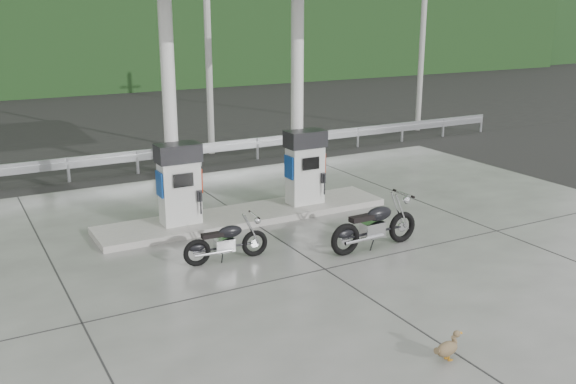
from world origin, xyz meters
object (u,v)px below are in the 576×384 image
gas_pump_right (305,167)px  motorcycle_right (226,242)px  gas_pump_left (179,184)px  duck (447,349)px  motorcycle_left (375,226)px

gas_pump_right → motorcycle_right: 3.83m
gas_pump_left → gas_pump_right: (3.20, 0.00, 0.00)m
duck → motorcycle_right: bearing=96.5°
motorcycle_right → motorcycle_left: bearing=-12.4°
gas_pump_right → duck: bearing=-104.5°
gas_pump_left → gas_pump_right: 3.20m
gas_pump_left → duck: (1.36, -7.10, -0.88)m
gas_pump_left → gas_pump_right: size_ratio=1.00×
gas_pump_left → duck: bearing=-79.2°
gas_pump_right → motorcycle_right: (-3.06, -2.20, -0.67)m
gas_pump_left → motorcycle_left: 4.36m
motorcycle_left → gas_pump_right: bearing=85.6°
motorcycle_left → motorcycle_right: bearing=162.0°
gas_pump_left → gas_pump_right: same height
gas_pump_left → motorcycle_left: size_ratio=0.90×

